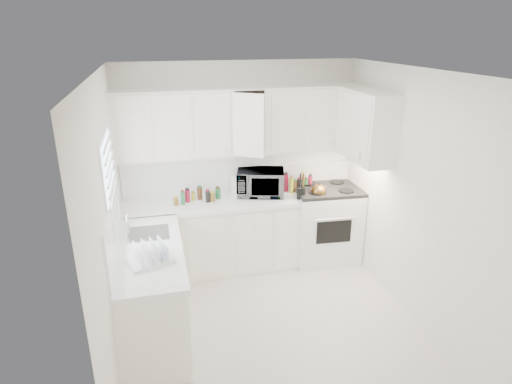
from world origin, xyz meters
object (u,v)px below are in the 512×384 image
object	(u,v)px
stove	(326,213)
dish_rack	(150,252)
tea_kettle	(319,190)
utensil_crock	(301,186)
microwave	(260,180)
rice_cooker	(245,186)

from	to	relation	value
stove	dish_rack	distance (m)	2.66
tea_kettle	utensil_crock	distance (m)	0.24
stove	dish_rack	xyz separation A→B (m)	(-2.27, -1.33, 0.41)
utensil_crock	dish_rack	size ratio (longest dim) A/B	0.90
microwave	rice_cooker	bearing A→B (deg)	-173.97
tea_kettle	microwave	xyz separation A→B (m)	(-0.69, 0.28, 0.10)
tea_kettle	dish_rack	bearing A→B (deg)	-166.68
tea_kettle	rice_cooker	distance (m)	0.94
tea_kettle	rice_cooker	xyz separation A→B (m)	(-0.88, 0.31, 0.03)
utensil_crock	dish_rack	bearing A→B (deg)	-147.61
microwave	dish_rack	bearing A→B (deg)	-118.96
rice_cooker	utensil_crock	size ratio (longest dim) A/B	0.71
tea_kettle	rice_cooker	bearing A→B (deg)	144.74
tea_kettle	dish_rack	xyz separation A→B (m)	(-2.09, -1.17, 0.01)
stove	microwave	world-z (taller)	microwave
stove	microwave	size ratio (longest dim) A/B	2.20
microwave	rice_cooker	distance (m)	0.21
microwave	dish_rack	distance (m)	2.02
tea_kettle	utensil_crock	world-z (taller)	utensil_crock
stove	tea_kettle	world-z (taller)	stove
utensil_crock	stove	bearing A→B (deg)	19.59
rice_cooker	utensil_crock	bearing A→B (deg)	-35.36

